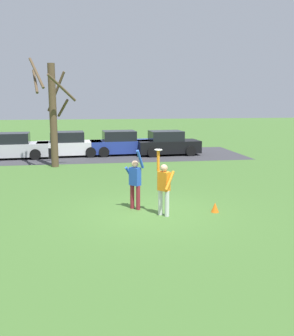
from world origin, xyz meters
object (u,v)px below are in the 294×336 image
(parked_car_white, at_px, (69,145))
(parked_car_silver, at_px, (14,147))
(person_defender, at_px, (135,181))
(bare_tree_tall, at_px, (53,111))
(person_catcher, at_px, (164,185))
(parked_car_black, at_px, (167,144))
(parked_car_blue, at_px, (121,144))
(field_cone_orange, at_px, (215,207))
(frisbee_disc, at_px, (158,150))

(parked_car_white, bearing_deg, parked_car_silver, -176.23)
(person_defender, xyz_separation_m, parked_car_white, (-2.71, 12.78, -0.25))
(person_defender, xyz_separation_m, bare_tree_tall, (-3.33, 8.82, 2.05))
(person_catcher, height_order, person_defender, person_catcher)
(person_defender, height_order, parked_car_silver, person_defender)
(person_defender, relative_size, parked_car_silver, 0.49)
(person_catcher, relative_size, person_defender, 1.02)
(parked_car_silver, distance_m, parked_car_white, 3.38)
(parked_car_silver, bearing_deg, parked_car_black, -3.13)
(parked_car_black, height_order, bare_tree_tall, bare_tree_tall)
(parked_car_blue, height_order, field_cone_orange, parked_car_blue)
(person_catcher, xyz_separation_m, parked_car_silver, (-6.86, 13.23, -0.25))
(parked_car_black, distance_m, field_cone_orange, 13.25)
(person_defender, distance_m, parked_car_black, 12.96)
(parked_car_white, xyz_separation_m, bare_tree_tall, (-0.62, -3.95, 2.31))
(frisbee_disc, relative_size, parked_car_blue, 0.06)
(parked_car_white, height_order, bare_tree_tall, bare_tree_tall)
(field_cone_orange, bearing_deg, person_catcher, -176.32)
(person_defender, height_order, parked_car_blue, person_defender)
(person_catcher, relative_size, field_cone_orange, 6.50)
(parked_car_silver, xyz_separation_m, field_cone_orange, (8.60, -13.11, -0.57))
(parked_car_blue, bearing_deg, parked_car_silver, -178.37)
(person_catcher, xyz_separation_m, field_cone_orange, (1.74, 0.11, -0.82))
(person_catcher, height_order, bare_tree_tall, bare_tree_tall)
(person_catcher, height_order, frisbee_disc, frisbee_disc)
(parked_car_silver, relative_size, parked_car_blue, 1.00)
(frisbee_disc, bearing_deg, field_cone_orange, -1.67)
(parked_car_white, relative_size, parked_car_black, 1.00)
(parked_car_black, bearing_deg, person_defender, -110.20)
(person_defender, xyz_separation_m, parked_car_black, (3.71, 12.42, -0.25))
(person_catcher, height_order, parked_car_black, person_catcher)
(person_catcher, relative_size, frisbee_disc, 8.60)
(parked_car_blue, bearing_deg, parked_car_white, 179.48)
(parked_car_white, relative_size, parked_car_blue, 1.00)
(person_defender, distance_m, parked_car_white, 13.06)
(person_defender, bearing_deg, field_cone_orange, 30.88)
(frisbee_disc, bearing_deg, person_catcher, -47.75)
(parked_car_blue, xyz_separation_m, bare_tree_tall, (-3.99, -4.13, 2.31))
(person_catcher, distance_m, bare_tree_tall, 10.75)
(parked_car_blue, distance_m, field_cone_orange, 13.86)
(person_defender, height_order, parked_car_white, person_defender)
(person_catcher, relative_size, parked_car_silver, 0.49)
(bare_tree_tall, xyz_separation_m, field_cone_orange, (5.87, -9.59, -2.87))
(parked_car_black, bearing_deg, field_cone_orange, -98.65)
(person_defender, xyz_separation_m, field_cone_orange, (2.54, -0.77, -0.82))
(frisbee_disc, bearing_deg, parked_car_black, 76.88)
(parked_car_silver, bearing_deg, field_cone_orange, -60.31)
(bare_tree_tall, bearing_deg, parked_car_white, 81.06)
(parked_car_white, distance_m, parked_car_blue, 3.38)
(person_catcher, xyz_separation_m, parked_car_black, (2.91, 13.30, -0.25))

